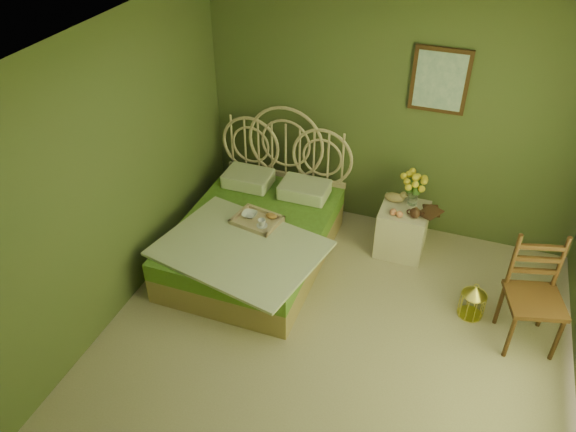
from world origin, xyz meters
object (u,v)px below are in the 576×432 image
at_px(bed, 256,234).
at_px(birdcage, 473,301).
at_px(nightstand, 404,223).
at_px(chair, 537,287).

distance_m(bed, birdcage, 2.21).
height_order(bed, nightstand, bed).
relative_size(chair, birdcage, 2.99).
bearing_deg(birdcage, bed, 177.34).
bearing_deg(chair, nightstand, 131.91).
xyz_separation_m(bed, birdcage, (2.20, -0.10, -0.12)).
bearing_deg(nightstand, chair, -33.24).
xyz_separation_m(bed, chair, (2.67, -0.18, 0.28)).
distance_m(chair, birdcage, 0.62).
distance_m(nightstand, birdcage, 1.11).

